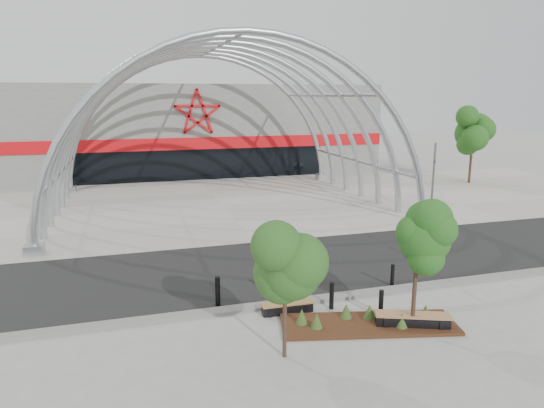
# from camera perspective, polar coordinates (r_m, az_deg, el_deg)

# --- Properties ---
(ground) EXTENTS (140.00, 140.00, 0.00)m
(ground) POSITION_cam_1_polar(r_m,az_deg,el_deg) (17.51, 3.77, -11.12)
(ground) COLOR gray
(ground) RESTS_ON ground
(road) EXTENTS (140.00, 7.00, 0.02)m
(road) POSITION_cam_1_polar(r_m,az_deg,el_deg) (20.59, 0.40, -7.34)
(road) COLOR black
(road) RESTS_ON ground
(forecourt) EXTENTS (60.00, 17.00, 0.04)m
(forecourt) POSITION_cam_1_polar(r_m,az_deg,el_deg) (31.82, -5.87, -0.18)
(forecourt) COLOR #A7A197
(forecourt) RESTS_ON ground
(kerb) EXTENTS (60.00, 0.50, 0.12)m
(kerb) POSITION_cam_1_polar(r_m,az_deg,el_deg) (17.27, 4.07, -11.26)
(kerb) COLOR slate
(kerb) RESTS_ON ground
(arena_building) EXTENTS (34.00, 15.24, 8.00)m
(arena_building) POSITION_cam_1_polar(r_m,az_deg,el_deg) (48.89, -9.93, 8.88)
(arena_building) COLOR slate
(arena_building) RESTS_ON ground
(vault_canopy) EXTENTS (20.80, 15.80, 20.36)m
(vault_canopy) POSITION_cam_1_polar(r_m,az_deg,el_deg) (31.82, -5.87, -0.18)
(vault_canopy) COLOR #A3AAAE
(vault_canopy) RESTS_ON ground
(planting_bed) EXTENTS (5.69, 2.86, 0.58)m
(planting_bed) POSITION_cam_1_polar(r_m,az_deg,el_deg) (15.87, 11.01, -13.42)
(planting_bed) COLOR black
(planting_bed) RESTS_ON ground
(signal_pole) EXTENTS (0.13, 0.63, 4.47)m
(signal_pole) POSITION_cam_1_polar(r_m,az_deg,el_deg) (29.12, 18.42, 2.68)
(signal_pole) COLOR slate
(signal_pole) RESTS_ON ground
(street_tree_0) EXTENTS (1.59, 1.59, 3.63)m
(street_tree_0) POSITION_cam_1_polar(r_m,az_deg,el_deg) (12.94, 1.54, -7.44)
(street_tree_0) COLOR #331F18
(street_tree_0) RESTS_ON ground
(street_tree_1) EXTENTS (1.64, 1.64, 3.87)m
(street_tree_1) POSITION_cam_1_polar(r_m,az_deg,el_deg) (14.98, 16.76, -4.46)
(street_tree_1) COLOR black
(street_tree_1) RESTS_ON ground
(bench_0) EXTENTS (1.75, 0.41, 0.37)m
(bench_0) POSITION_cam_1_polar(r_m,az_deg,el_deg) (16.40, 1.84, -12.13)
(bench_0) COLOR black
(bench_0) RESTS_ON ground
(bench_1) EXTENTS (2.31, 1.31, 0.48)m
(bench_1) POSITION_cam_1_polar(r_m,az_deg,el_deg) (16.00, 16.19, -13.11)
(bench_1) COLOR black
(bench_1) RESTS_ON ground
(bollard_0) EXTENTS (0.17, 0.17, 1.06)m
(bollard_0) POSITION_cam_1_polar(r_m,az_deg,el_deg) (16.86, -6.41, -10.19)
(bollard_0) COLOR black
(bollard_0) RESTS_ON ground
(bollard_1) EXTENTS (0.15, 0.15, 0.94)m
(bollard_1) POSITION_cam_1_polar(r_m,az_deg,el_deg) (17.57, 0.26, -9.34)
(bollard_1) COLOR black
(bollard_1) RESTS_ON ground
(bollard_2) EXTENTS (0.15, 0.15, 0.95)m
(bollard_2) POSITION_cam_1_polar(r_m,az_deg,el_deg) (16.70, 7.03, -10.64)
(bollard_2) COLOR black
(bollard_2) RESTS_ON ground
(bollard_3) EXTENTS (0.15, 0.15, 0.94)m
(bollard_3) POSITION_cam_1_polar(r_m,az_deg,el_deg) (16.36, 12.70, -11.40)
(bollard_3) COLOR black
(bollard_3) RESTS_ON ground
(bollard_4) EXTENTS (0.14, 0.14, 0.86)m
(bollard_4) POSITION_cam_1_polar(r_m,az_deg,el_deg) (18.98, 13.98, -8.15)
(bollard_4) COLOR black
(bollard_4) RESTS_ON ground
(bg_tree_1) EXTENTS (2.70, 2.70, 5.91)m
(bg_tree_1) POSITION_cam_1_polar(r_m,az_deg,el_deg) (42.50, 22.61, 7.92)
(bg_tree_1) COLOR #301F14
(bg_tree_1) RESTS_ON ground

